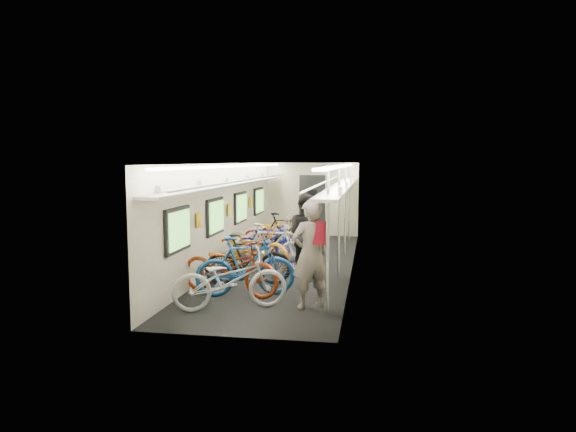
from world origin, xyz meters
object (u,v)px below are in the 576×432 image
(bicycle_1, at_px, (246,266))
(passenger_near, at_px, (310,254))
(bicycle_0, at_px, (230,280))
(backpack, at_px, (318,233))
(passenger_mid, at_px, (306,235))

(bicycle_1, bearing_deg, passenger_near, -132.23)
(bicycle_0, relative_size, backpack, 5.03)
(passenger_near, height_order, passenger_mid, passenger_near)
(passenger_mid, distance_m, backpack, 2.53)
(bicycle_0, bearing_deg, backpack, -101.37)
(bicycle_0, height_order, passenger_near, passenger_near)
(bicycle_0, bearing_deg, passenger_mid, -41.41)
(bicycle_1, relative_size, backpack, 4.81)
(bicycle_0, distance_m, passenger_near, 1.40)
(bicycle_0, xyz_separation_m, bicycle_1, (0.05, 0.88, 0.05))
(bicycle_1, xyz_separation_m, backpack, (1.37, -0.59, 0.73))
(bicycle_0, distance_m, backpack, 1.64)
(passenger_mid, height_order, backpack, passenger_mid)
(bicycle_0, xyz_separation_m, passenger_mid, (0.91, 2.74, 0.38))
(passenger_mid, bearing_deg, backpack, 135.96)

